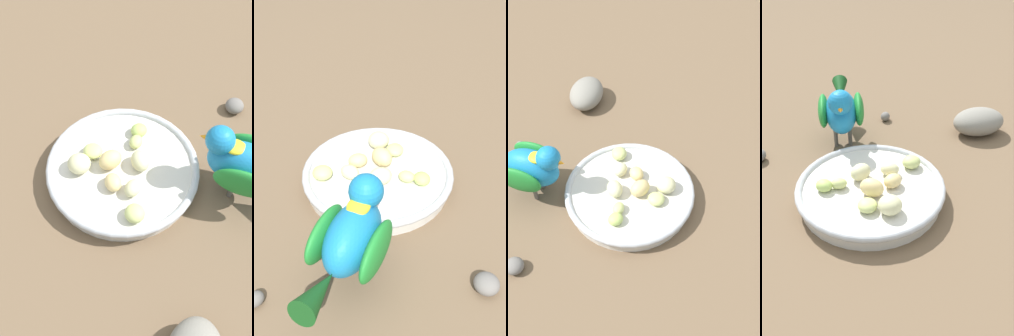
% 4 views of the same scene
% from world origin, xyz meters
% --- Properties ---
extents(ground_plane, '(4.00, 4.00, 0.00)m').
position_xyz_m(ground_plane, '(0.00, 0.00, 0.00)').
color(ground_plane, brown).
extents(feeding_bowl, '(0.24, 0.24, 0.03)m').
position_xyz_m(feeding_bowl, '(0.03, -0.03, 0.02)').
color(feeding_bowl, beige).
rests_on(feeding_bowl, ground_plane).
extents(apple_piece_0, '(0.05, 0.04, 0.03)m').
position_xyz_m(apple_piece_0, '(0.02, -0.01, 0.04)').
color(apple_piece_0, '#E5C67F').
rests_on(apple_piece_0, feeding_bowl).
extents(apple_piece_1, '(0.04, 0.04, 0.02)m').
position_xyz_m(apple_piece_1, '(-0.03, -0.09, 0.03)').
color(apple_piece_1, '#C6D17A').
rests_on(apple_piece_1, feeding_bowl).
extents(apple_piece_2, '(0.05, 0.05, 0.03)m').
position_xyz_m(apple_piece_2, '(-0.01, 0.03, 0.04)').
color(apple_piece_2, beige).
rests_on(apple_piece_2, feeding_bowl).
extents(apple_piece_3, '(0.04, 0.04, 0.02)m').
position_xyz_m(apple_piece_3, '(-0.01, -0.03, 0.03)').
color(apple_piece_3, '#E5C67F').
rests_on(apple_piece_3, feeding_bowl).
extents(apple_piece_4, '(0.03, 0.03, 0.02)m').
position_xyz_m(apple_piece_4, '(0.10, -0.02, 0.03)').
color(apple_piece_4, '#B2CC66').
rests_on(apple_piece_4, feeding_bowl).
extents(apple_piece_5, '(0.04, 0.04, 0.03)m').
position_xyz_m(apple_piece_5, '(0.05, -0.05, 0.04)').
color(apple_piece_5, beige).
rests_on(apple_piece_5, feeding_bowl).
extents(apple_piece_6, '(0.03, 0.02, 0.02)m').
position_xyz_m(apple_piece_6, '(0.00, -0.06, 0.04)').
color(apple_piece_6, beige).
rests_on(apple_piece_6, feeding_bowl).
extents(apple_piece_7, '(0.04, 0.04, 0.02)m').
position_xyz_m(apple_piece_7, '(0.03, 0.02, 0.03)').
color(apple_piece_7, '#C6D17A').
rests_on(apple_piece_7, feeding_bowl).
extents(apple_piece_8, '(0.03, 0.02, 0.02)m').
position_xyz_m(apple_piece_8, '(0.08, -0.02, 0.03)').
color(apple_piece_8, '#C6D17A').
rests_on(apple_piece_8, feeding_bowl).
extents(parrot, '(0.10, 0.19, 0.13)m').
position_xyz_m(parrot, '(0.10, -0.19, 0.07)').
color(parrot, '#59544C').
rests_on(parrot, ground_plane).
extents(rock_large, '(0.12, 0.10, 0.05)m').
position_xyz_m(rock_large, '(-0.17, -0.25, 0.03)').
color(rock_large, gray).
rests_on(rock_large, ground_plane).
extents(pebble_0, '(0.02, 0.03, 0.02)m').
position_xyz_m(pebble_0, '(0.02, -0.29, 0.01)').
color(pebble_0, slate).
rests_on(pebble_0, ground_plane).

